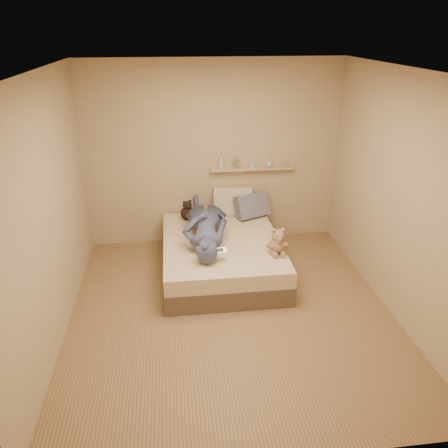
{
  "coord_description": "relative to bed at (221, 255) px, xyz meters",
  "views": [
    {
      "loc": [
        -0.58,
        -4.06,
        2.98
      ],
      "look_at": [
        0.0,
        0.65,
        0.8
      ],
      "focal_mm": 35.0,
      "sensor_mm": 36.0,
      "label": 1
    }
  ],
  "objects": [
    {
      "name": "room",
      "position": [
        0.0,
        -0.93,
        1.08
      ],
      "size": [
        3.8,
        3.8,
        3.8
      ],
      "color": "olive",
      "rests_on": "ground"
    },
    {
      "name": "teddy_bear",
      "position": [
        0.63,
        -0.45,
        0.37
      ],
      "size": [
        0.28,
        0.27,
        0.34
      ],
      "color": "#A07A57",
      "rests_on": "bed"
    },
    {
      "name": "person",
      "position": [
        -0.2,
        0.1,
        0.42
      ],
      "size": [
        0.71,
        1.63,
        0.38
      ],
      "primitive_type": "imported",
      "rotation": [
        0.0,
        0.0,
        3.06
      ],
      "color": "#434D69",
      "rests_on": "bed"
    },
    {
      "name": "shelf_bottles",
      "position": [
        0.45,
        0.91,
        0.96
      ],
      "size": [
        0.99,
        0.13,
        0.2
      ],
      "color": "silver",
      "rests_on": "wall_shelf"
    },
    {
      "name": "pillow_cream",
      "position": [
        0.26,
        0.83,
        0.43
      ],
      "size": [
        0.56,
        0.26,
        0.42
      ],
      "primitive_type": "cube",
      "rotation": [
        -0.16,
        0.0,
        -0.06
      ],
      "color": "beige",
      "rests_on": "bed"
    },
    {
      "name": "pillow_grey",
      "position": [
        0.53,
        0.69,
        0.4
      ],
      "size": [
        0.56,
        0.43,
        0.37
      ],
      "primitive_type": "cube",
      "rotation": [
        -0.38,
        0.0,
        0.4
      ],
      "color": "slate",
      "rests_on": "bed"
    },
    {
      "name": "bed",
      "position": [
        0.0,
        0.0,
        0.0
      ],
      "size": [
        1.5,
        1.9,
        0.45
      ],
      "color": "brown",
      "rests_on": "floor"
    },
    {
      "name": "wall_shelf",
      "position": [
        0.55,
        0.91,
        0.88
      ],
      "size": [
        1.2,
        0.12,
        0.03
      ],
      "primitive_type": "cube",
      "color": "tan",
      "rests_on": "wall_back"
    },
    {
      "name": "game_console",
      "position": [
        -0.08,
        -0.55,
        0.37
      ],
      "size": [
        0.17,
        0.1,
        0.05
      ],
      "color": "silver",
      "rests_on": "bed"
    },
    {
      "name": "dark_plush",
      "position": [
        -0.4,
        0.7,
        0.35
      ],
      "size": [
        0.19,
        0.19,
        0.29
      ],
      "color": "black",
      "rests_on": "bed"
    }
  ]
}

